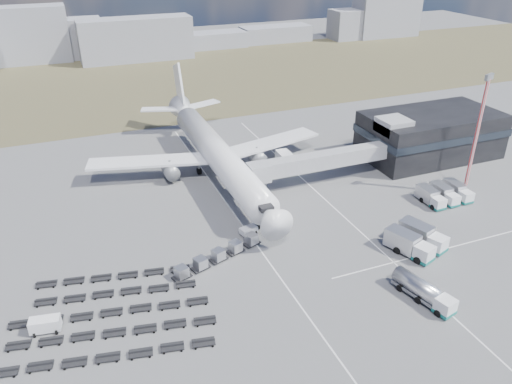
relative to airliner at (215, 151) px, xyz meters
name	(u,v)px	position (x,y,z in m)	size (l,w,h in m)	color
ground	(279,257)	(0.00, -32.38, -5.29)	(420.00, 420.00, 0.00)	#565659
grass_strip	(146,82)	(0.00, 77.62, -5.29)	(420.00, 90.00, 0.01)	brown
lane_markings	(324,235)	(9.77, -29.38, -5.29)	(47.12, 110.00, 0.01)	silver
terminal	(430,134)	(47.77, -8.41, -0.04)	(30.40, 16.40, 11.00)	black
jet_bridge	(310,163)	(15.90, -11.95, -0.24)	(30.30, 3.80, 7.05)	#939399
airliner	(215,151)	(0.00, 0.00, 0.00)	(51.59, 64.53, 17.62)	white
skyline	(17,39)	(-39.18, 116.82, 4.87)	(309.04, 25.60, 25.69)	gray
fuel_tanker	(423,291)	(14.34, -49.24, -3.77)	(4.54, 9.74, 3.05)	white
pushback_tug	(248,231)	(-2.06, -24.38, -4.62)	(2.89, 1.63, 1.34)	white
utility_van	(45,325)	(-34.51, -36.30, -4.26)	(3.80, 1.72, 2.07)	white
catering_truck	(287,162)	(14.98, -3.00, -3.69)	(2.97, 6.89, 3.13)	white
service_trucks_near	(416,240)	(21.31, -38.55, -3.55)	(8.93, 9.72, 3.20)	white
service_trucks_far	(444,194)	(36.75, -27.11, -3.85)	(8.76, 6.63, 2.66)	white
uld_row	(218,255)	(-9.16, -29.81, -4.22)	(16.02, 6.95, 1.80)	black
baggage_dollies	(111,314)	(-26.35, -36.38, -4.95)	(28.26, 21.91, 0.69)	black
floodlight_mast	(476,137)	(42.52, -26.27, 6.52)	(2.24, 1.82, 23.57)	red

